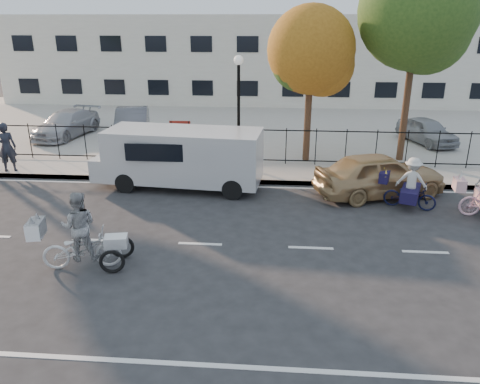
# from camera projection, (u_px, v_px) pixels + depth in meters

# --- Properties ---
(ground) EXTENTS (120.00, 120.00, 0.00)m
(ground) POSITION_uv_depth(u_px,v_px,m) (200.00, 244.00, 12.76)
(ground) COLOR #333334
(road_markings) EXTENTS (60.00, 9.52, 0.01)m
(road_markings) POSITION_uv_depth(u_px,v_px,m) (200.00, 244.00, 12.75)
(road_markings) COLOR silver
(road_markings) RESTS_ON ground
(curb) EXTENTS (60.00, 0.10, 0.15)m
(curb) POSITION_uv_depth(u_px,v_px,m) (222.00, 181.00, 17.45)
(curb) COLOR #A8A399
(curb) RESTS_ON ground
(sidewalk) EXTENTS (60.00, 2.20, 0.15)m
(sidewalk) POSITION_uv_depth(u_px,v_px,m) (225.00, 172.00, 18.43)
(sidewalk) COLOR #A8A399
(sidewalk) RESTS_ON ground
(parking_lot) EXTENTS (60.00, 15.60, 0.15)m
(parking_lot) POSITION_uv_depth(u_px,v_px,m) (242.00, 124.00, 26.74)
(parking_lot) COLOR #A8A399
(parking_lot) RESTS_ON ground
(iron_fence) EXTENTS (58.00, 0.06, 1.50)m
(iron_fence) POSITION_uv_depth(u_px,v_px,m) (227.00, 145.00, 19.16)
(iron_fence) COLOR black
(iron_fence) RESTS_ON sidewalk
(building) EXTENTS (34.00, 10.00, 6.00)m
(building) POSITION_uv_depth(u_px,v_px,m) (252.00, 57.00, 35.05)
(building) COLOR silver
(building) RESTS_ON ground
(lamppost) EXTENTS (0.36, 0.36, 4.33)m
(lamppost) POSITION_uv_depth(u_px,v_px,m) (239.00, 92.00, 17.98)
(lamppost) COLOR black
(lamppost) RESTS_ON sidewalk
(street_sign) EXTENTS (0.85, 0.06, 1.80)m
(street_sign) POSITION_uv_depth(u_px,v_px,m) (180.00, 134.00, 18.75)
(street_sign) COLOR black
(street_sign) RESTS_ON sidewalk
(zebra_trike) EXTENTS (2.32, 1.18, 1.98)m
(zebra_trike) POSITION_uv_depth(u_px,v_px,m) (81.00, 239.00, 11.31)
(zebra_trike) COLOR silver
(zebra_trike) RESTS_ON ground
(bull_bike) EXTENTS (1.88, 1.33, 1.70)m
(bull_bike) POSITION_uv_depth(u_px,v_px,m) (410.00, 188.00, 14.95)
(bull_bike) COLOR black
(bull_bike) RESTS_ON ground
(white_van) EXTENTS (6.11, 2.51, 2.11)m
(white_van) POSITION_uv_depth(u_px,v_px,m) (181.00, 156.00, 16.65)
(white_van) COLOR silver
(white_van) RESTS_ON ground
(gold_sedan) EXTENTS (4.80, 3.16, 1.52)m
(gold_sedan) POSITION_uv_depth(u_px,v_px,m) (380.00, 174.00, 16.00)
(gold_sedan) COLOR tan
(gold_sedan) RESTS_ON ground
(pedestrian) EXTENTS (0.80, 0.63, 1.93)m
(pedestrian) POSITION_uv_depth(u_px,v_px,m) (7.00, 147.00, 18.03)
(pedestrian) COLOR black
(pedestrian) RESTS_ON sidewalk
(lot_car_a) EXTENTS (2.47, 4.58, 1.26)m
(lot_car_a) POSITION_uv_depth(u_px,v_px,m) (67.00, 124.00, 23.53)
(lot_car_a) COLOR #B2B4BA
(lot_car_a) RESTS_ON parking_lot
(lot_car_c) EXTENTS (2.47, 4.61, 1.44)m
(lot_car_c) POSITION_uv_depth(u_px,v_px,m) (132.00, 123.00, 23.27)
(lot_car_c) COLOR #54555C
(lot_car_c) RESTS_ON parking_lot
(lot_car_d) EXTENTS (2.52, 3.79, 1.20)m
(lot_car_d) POSITION_uv_depth(u_px,v_px,m) (427.00, 131.00, 22.24)
(lot_car_d) COLOR #95989C
(lot_car_d) RESTS_ON parking_lot
(tree_mid) EXTENTS (3.50, 3.46, 6.35)m
(tree_mid) POSITION_uv_depth(u_px,v_px,m) (314.00, 54.00, 18.38)
(tree_mid) COLOR #442D1D
(tree_mid) RESTS_ON ground
(tree_east) EXTENTS (4.54, 4.54, 8.33)m
(tree_east) POSITION_uv_depth(u_px,v_px,m) (420.00, 17.00, 17.88)
(tree_east) COLOR #442D1D
(tree_east) RESTS_ON ground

